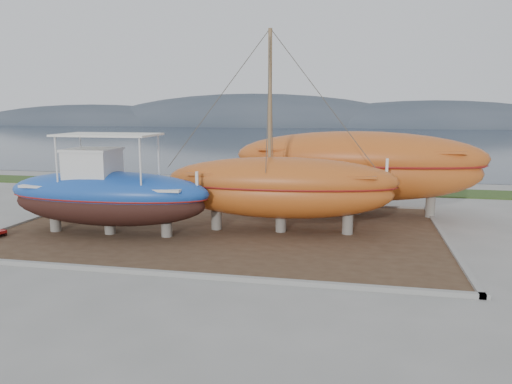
% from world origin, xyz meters
% --- Properties ---
extents(ground, '(140.00, 140.00, 0.00)m').
position_xyz_m(ground, '(0.00, 0.00, 0.00)').
color(ground, gray).
rests_on(ground, ground).
extents(dirt_patch, '(18.00, 12.00, 0.06)m').
position_xyz_m(dirt_patch, '(0.00, 4.00, 0.03)').
color(dirt_patch, '#422D1E').
rests_on(dirt_patch, ground).
extents(curb_frame, '(18.60, 12.60, 0.15)m').
position_xyz_m(curb_frame, '(0.00, 4.00, 0.07)').
color(curb_frame, gray).
rests_on(curb_frame, ground).
extents(grass_strip, '(44.00, 3.00, 0.08)m').
position_xyz_m(grass_strip, '(0.00, 15.50, 0.04)').
color(grass_strip, '#284219').
rests_on(grass_strip, ground).
extents(sea, '(260.00, 100.00, 0.04)m').
position_xyz_m(sea, '(0.00, 70.00, 0.00)').
color(sea, '#1B2736').
rests_on(sea, ground).
extents(mountain_ridge, '(200.00, 36.00, 20.00)m').
position_xyz_m(mountain_ridge, '(0.00, 125.00, 0.00)').
color(mountain_ridge, '#333D49').
rests_on(mountain_ridge, ground).
extents(blue_caique, '(8.58, 2.81, 4.10)m').
position_xyz_m(blue_caique, '(-4.30, 2.19, 2.11)').
color(blue_caique, '#1C4CAE').
rests_on(blue_caique, dirt_patch).
extents(white_dinghy, '(4.46, 2.37, 1.27)m').
position_xyz_m(white_dinghy, '(-7.79, 5.03, 0.70)').
color(white_dinghy, silver).
rests_on(white_dinghy, dirt_patch).
extents(orange_sailboat, '(9.69, 3.35, 8.22)m').
position_xyz_m(orange_sailboat, '(2.53, 3.98, 4.17)').
color(orange_sailboat, '#B3521B').
rests_on(orange_sailboat, dirt_patch).
extents(orange_bare_hull, '(11.97, 3.77, 3.90)m').
position_xyz_m(orange_bare_hull, '(5.60, 8.22, 2.01)').
color(orange_bare_hull, '#B3521B').
rests_on(orange_bare_hull, dirt_patch).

